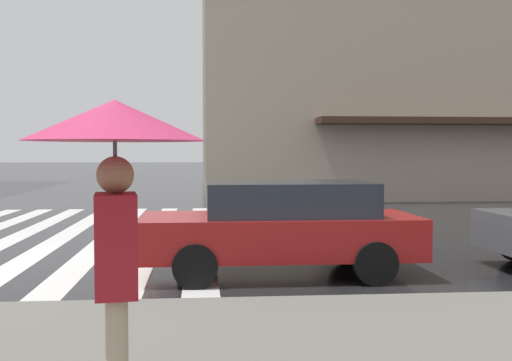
% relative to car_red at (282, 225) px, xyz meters
% --- Properties ---
extents(zebra_crossing, '(13.00, 7.50, 0.01)m').
position_rel_car_red_xyz_m(zebra_crossing, '(5.00, 4.72, -0.75)').
color(zebra_crossing, silver).
rests_on(zebra_crossing, ground_plane).
extents(car_red, '(1.85, 4.10, 1.41)m').
position_rel_car_red_xyz_m(car_red, '(0.00, 0.00, 0.00)').
color(car_red, maroon).
rests_on(car_red, ground_plane).
extents(pedestrian_in_red_jacket, '(1.06, 1.06, 2.01)m').
position_rel_car_red_xyz_m(pedestrian_in_red_jacket, '(-5.58, 1.72, 1.04)').
color(pedestrian_in_red_jacket, maroon).
rests_on(pedestrian_in_red_jacket, sidewalk_pavement).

